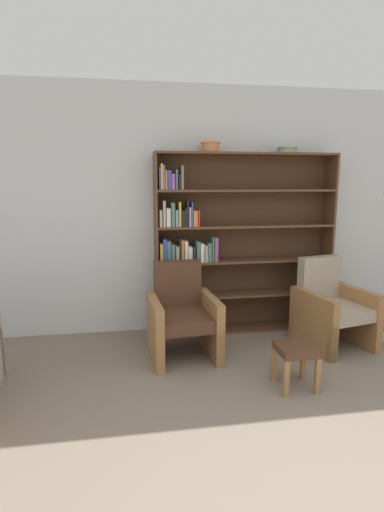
{
  "coord_description": "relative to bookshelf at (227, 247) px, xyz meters",
  "views": [
    {
      "loc": [
        -1.01,
        -1.59,
        1.71
      ],
      "look_at": [
        -0.35,
        2.41,
        0.95
      ],
      "focal_mm": 28.0,
      "sensor_mm": 36.0,
      "label": 1
    }
  ],
  "objects": [
    {
      "name": "armchair_cushioned",
      "position": [
        0.99,
        -0.59,
        -0.59
      ],
      "size": [
        0.77,
        0.8,
        0.91
      ],
      "rotation": [
        0.0,
        0.0,
        3.36
      ],
      "color": "olive",
      "rests_on": "ground"
    },
    {
      "name": "wall_back",
      "position": [
        -0.1,
        0.17,
        0.39
      ],
      "size": [
        12.0,
        0.06,
        2.75
      ],
      "color": "silver",
      "rests_on": "ground"
    },
    {
      "name": "bookshelf",
      "position": [
        0.0,
        0.0,
        0.0
      ],
      "size": [
        2.03,
        0.3,
        2.02
      ],
      "color": "brown",
      "rests_on": "ground"
    },
    {
      "name": "footstool",
      "position": [
        0.24,
        -1.4,
        -0.69
      ],
      "size": [
        0.31,
        0.31,
        0.37
      ],
      "color": "olive",
      "rests_on": "ground"
    },
    {
      "name": "bowl_terracotta",
      "position": [
        0.66,
        -0.02,
        1.07
      ],
      "size": [
        0.22,
        0.22,
        0.07
      ],
      "color": "gray",
      "rests_on": "bookshelf"
    },
    {
      "name": "bowl_sage",
      "position": [
        -0.21,
        -0.02,
        1.1
      ],
      "size": [
        0.22,
        0.22,
        0.11
      ],
      "color": "#C67547",
      "rests_on": "bookshelf"
    },
    {
      "name": "armchair_leather",
      "position": [
        -0.6,
        -0.59,
        -0.59
      ],
      "size": [
        0.69,
        0.72,
        0.91
      ],
      "rotation": [
        0.0,
        0.0,
        3.21
      ],
      "color": "olive",
      "rests_on": "ground"
    }
  ]
}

